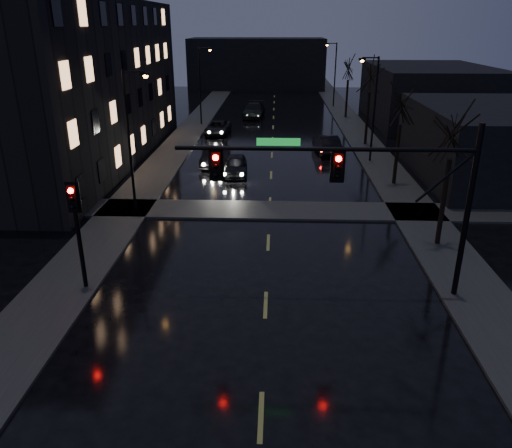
# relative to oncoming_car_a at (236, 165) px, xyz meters

# --- Properties ---
(sidewalk_left) EXTENTS (3.00, 140.00, 0.12)m
(sidewalk_left) POSITION_rel_oncoming_car_a_xyz_m (-5.91, 8.93, -0.65)
(sidewalk_left) COLOR #2D2D2B
(sidewalk_left) RESTS_ON ground
(sidewalk_right) EXTENTS (3.00, 140.00, 0.12)m
(sidewalk_right) POSITION_rel_oncoming_car_a_xyz_m (11.09, 8.93, -0.65)
(sidewalk_right) COLOR #2D2D2B
(sidewalk_right) RESTS_ON ground
(sidewalk_cross) EXTENTS (40.00, 3.00, 0.12)m
(sidewalk_cross) POSITION_rel_oncoming_car_a_xyz_m (2.59, -7.57, -0.65)
(sidewalk_cross) COLOR #2D2D2B
(sidewalk_cross) RESTS_ON ground
(apartment_block) EXTENTS (12.00, 30.00, 12.00)m
(apartment_block) POSITION_rel_oncoming_car_a_xyz_m (-13.91, 3.93, 5.29)
(apartment_block) COLOR black
(apartment_block) RESTS_ON ground
(commercial_right_near) EXTENTS (10.00, 14.00, 5.00)m
(commercial_right_near) POSITION_rel_oncoming_car_a_xyz_m (18.09, -0.07, 1.79)
(commercial_right_near) COLOR black
(commercial_right_near) RESTS_ON ground
(commercial_right_far) EXTENTS (12.00, 18.00, 6.00)m
(commercial_right_far) POSITION_rel_oncoming_car_a_xyz_m (19.59, 21.93, 2.29)
(commercial_right_far) COLOR black
(commercial_right_far) RESTS_ON ground
(far_block) EXTENTS (22.00, 10.00, 8.00)m
(far_block) POSITION_rel_oncoming_car_a_xyz_m (-0.41, 51.93, 3.29)
(far_block) COLOR black
(far_block) RESTS_ON ground
(signal_mast) EXTENTS (11.11, 0.41, 7.00)m
(signal_mast) POSITION_rel_oncoming_car_a_xyz_m (6.43, -17.07, 4.16)
(signal_mast) COLOR black
(signal_mast) RESTS_ON ground
(signal_pole_left) EXTENTS (0.35, 0.41, 4.53)m
(signal_pole_left) POSITION_rel_oncoming_car_a_xyz_m (-4.91, -17.08, 2.31)
(signal_pole_left) COLOR black
(signal_pole_left) RESTS_ON ground
(tree_near) EXTENTS (3.52, 3.52, 8.08)m
(tree_near) POSITION_rel_oncoming_car_a_xyz_m (10.99, -12.07, 5.51)
(tree_near) COLOR black
(tree_near) RESTS_ON ground
(tree_mid_a) EXTENTS (3.30, 3.30, 7.58)m
(tree_mid_a) POSITION_rel_oncoming_car_a_xyz_m (10.99, -2.07, 5.12)
(tree_mid_a) COLOR black
(tree_mid_a) RESTS_ON ground
(tree_mid_b) EXTENTS (3.74, 3.74, 8.59)m
(tree_mid_b) POSITION_rel_oncoming_car_a_xyz_m (10.99, 9.93, 5.90)
(tree_mid_b) COLOR black
(tree_mid_b) RESTS_ON ground
(tree_far) EXTENTS (3.43, 3.43, 7.88)m
(tree_far) POSITION_rel_oncoming_car_a_xyz_m (10.99, 23.93, 5.36)
(tree_far) COLOR black
(tree_far) RESTS_ON ground
(streetlight_l_near) EXTENTS (1.53, 0.28, 8.00)m
(streetlight_l_near) POSITION_rel_oncoming_car_a_xyz_m (-5.00, -8.07, 4.07)
(streetlight_l_near) COLOR black
(streetlight_l_near) RESTS_ON ground
(streetlight_l_far) EXTENTS (1.53, 0.28, 8.00)m
(streetlight_l_far) POSITION_rel_oncoming_car_a_xyz_m (-5.00, 18.93, 4.07)
(streetlight_l_far) COLOR black
(streetlight_l_far) RESTS_ON ground
(streetlight_r_mid) EXTENTS (1.53, 0.28, 8.00)m
(streetlight_r_mid) POSITION_rel_oncoming_car_a_xyz_m (10.17, 3.93, 4.07)
(streetlight_r_mid) COLOR black
(streetlight_r_mid) RESTS_ON ground
(streetlight_r_far) EXTENTS (1.53, 0.28, 8.00)m
(streetlight_r_far) POSITION_rel_oncoming_car_a_xyz_m (10.17, 31.93, 4.07)
(streetlight_r_far) COLOR black
(streetlight_r_far) RESTS_ON ground
(oncoming_car_a) EXTENTS (1.87, 4.22, 1.41)m
(oncoming_car_a) POSITION_rel_oncoming_car_a_xyz_m (0.00, 0.00, 0.00)
(oncoming_car_a) COLOR black
(oncoming_car_a) RESTS_ON ground
(oncoming_car_b) EXTENTS (2.01, 4.57, 1.46)m
(oncoming_car_b) POSITION_rel_oncoming_car_a_xyz_m (-1.78, 2.48, 0.02)
(oncoming_car_b) COLOR black
(oncoming_car_b) RESTS_ON ground
(oncoming_car_c) EXTENTS (2.41, 4.80, 1.30)m
(oncoming_car_c) POSITION_rel_oncoming_car_a_xyz_m (-2.85, 14.02, -0.05)
(oncoming_car_c) COLOR black
(oncoming_car_c) RESTS_ON ground
(oncoming_car_d) EXTENTS (2.69, 5.79, 1.64)m
(oncoming_car_d) POSITION_rel_oncoming_car_a_xyz_m (0.27, 23.99, 0.11)
(oncoming_car_d) COLOR black
(oncoming_car_d) RESTS_ON ground
(lead_car) EXTENTS (2.20, 4.87, 1.55)m
(lead_car) POSITION_rel_oncoming_car_a_xyz_m (7.20, 6.80, 0.07)
(lead_car) COLOR black
(lead_car) RESTS_ON ground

